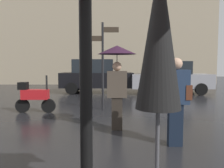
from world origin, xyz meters
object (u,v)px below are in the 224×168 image
object	(u,v)px
pedestrian_with_umbrella	(117,66)
parked_scooter	(34,96)
parked_car_left	(168,77)
pedestrian_with_bag	(176,96)
folded_patio_umbrella_near	(159,45)
parked_car_right	(96,76)
street_signpost	(103,57)

from	to	relation	value
pedestrian_with_umbrella	parked_scooter	distance (m)	3.48
parked_scooter	parked_car_left	distance (m)	7.83
pedestrian_with_bag	parked_scooter	bearing A→B (deg)	27.65
parked_scooter	parked_car_left	xyz separation A→B (m)	(5.74, 5.31, 0.36)
folded_patio_umbrella_near	parked_scooter	world-z (taller)	folded_patio_umbrella_near
folded_patio_umbrella_near	parked_car_left	world-z (taller)	folded_patio_umbrella_near
folded_patio_umbrella_near	parked_car_right	distance (m)	11.22
parked_scooter	street_signpost	xyz separation A→B (m)	(2.25, 0.59, 1.29)
folded_patio_umbrella_near	parked_scooter	distance (m)	6.37
pedestrian_with_bag	parked_scooter	size ratio (longest dim) A/B	1.29
pedestrian_with_umbrella	parked_car_right	distance (m)	7.68
folded_patio_umbrella_near	parked_car_left	size ratio (longest dim) A/B	0.56
pedestrian_with_umbrella	parked_scooter	bearing A→B (deg)	-28.78
folded_patio_umbrella_near	parked_car_right	world-z (taller)	folded_patio_umbrella_near
pedestrian_with_umbrella	street_signpost	bearing A→B (deg)	-72.62
parked_scooter	street_signpost	distance (m)	2.66
folded_patio_umbrella_near	street_signpost	size ratio (longest dim) A/B	0.81
pedestrian_with_bag	parked_car_left	bearing A→B (deg)	-36.19
folded_patio_umbrella_near	street_signpost	distance (m)	6.15
folded_patio_umbrella_near	pedestrian_with_bag	distance (m)	2.68
folded_patio_umbrella_near	pedestrian_with_bag	world-z (taller)	folded_patio_umbrella_near
parked_car_left	parked_scooter	bearing A→B (deg)	-142.34
parked_scooter	parked_car_right	bearing A→B (deg)	93.86
pedestrian_with_umbrella	parked_car_left	xyz separation A→B (m)	(3.05, 7.30, -0.63)
parked_scooter	street_signpost	bearing A→B (deg)	35.06
parked_car_left	pedestrian_with_umbrella	bearing A→B (deg)	-117.83
pedestrian_with_umbrella	parked_car_right	xyz separation A→B (m)	(-1.04, 7.59, -0.58)
parked_car_right	street_signpost	distance (m)	5.12
folded_patio_umbrella_near	pedestrian_with_umbrella	distance (m)	3.54
pedestrian_with_bag	parked_car_right	xyz separation A→B (m)	(-2.15, 8.69, -0.00)
pedestrian_with_bag	parked_car_left	size ratio (longest dim) A/B	0.39
parked_car_right	street_signpost	size ratio (longest dim) A/B	1.33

